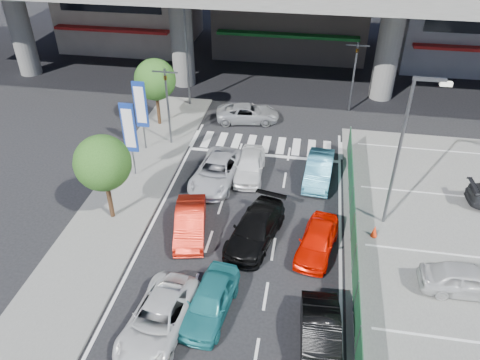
% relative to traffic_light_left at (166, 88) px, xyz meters
% --- Properties ---
extents(ground, '(120.00, 120.00, 0.00)m').
position_rel_traffic_light_left_xyz_m(ground, '(6.20, -12.00, -3.94)').
color(ground, black).
rests_on(ground, ground).
extents(sidewalk_left, '(4.00, 30.00, 0.12)m').
position_rel_traffic_light_left_xyz_m(sidewalk_left, '(-0.80, -8.00, -3.88)').
color(sidewalk_left, '#5F5E5C').
rests_on(sidewalk_left, ground).
extents(fence_run, '(0.16, 22.00, 1.80)m').
position_rel_traffic_light_left_xyz_m(fence_run, '(11.50, -11.00, -3.04)').
color(fence_run, '#1E5932').
rests_on(fence_run, ground).
extents(traffic_light_left, '(1.60, 1.24, 5.20)m').
position_rel_traffic_light_left_xyz_m(traffic_light_left, '(0.00, 0.00, 0.00)').
color(traffic_light_left, '#595B60').
rests_on(traffic_light_left, ground).
extents(traffic_light_right, '(1.60, 1.24, 5.20)m').
position_rel_traffic_light_left_xyz_m(traffic_light_right, '(11.70, 7.00, 0.00)').
color(traffic_light_right, '#595B60').
rests_on(traffic_light_right, ground).
extents(street_lamp_right, '(1.65, 0.22, 8.00)m').
position_rel_traffic_light_left_xyz_m(street_lamp_right, '(13.37, -6.00, 0.83)').
color(street_lamp_right, '#595B60').
rests_on(street_lamp_right, ground).
extents(street_lamp_left, '(1.65, 0.22, 8.00)m').
position_rel_traffic_light_left_xyz_m(street_lamp_left, '(-0.13, 6.00, 0.83)').
color(street_lamp_left, '#595B60').
rests_on(street_lamp_left, ground).
extents(signboard_near, '(0.80, 0.14, 4.70)m').
position_rel_traffic_light_left_xyz_m(signboard_near, '(-1.00, -4.01, -0.87)').
color(signboard_near, '#595B60').
rests_on(signboard_near, ground).
extents(signboard_far, '(0.80, 0.14, 4.70)m').
position_rel_traffic_light_left_xyz_m(signboard_far, '(-1.40, -1.01, -0.87)').
color(signboard_far, '#595B60').
rests_on(signboard_far, ground).
extents(tree_near, '(2.80, 2.80, 4.80)m').
position_rel_traffic_light_left_xyz_m(tree_near, '(-0.80, -8.00, -0.55)').
color(tree_near, '#382314').
rests_on(tree_near, ground).
extents(tree_far, '(2.80, 2.80, 4.80)m').
position_rel_traffic_light_left_xyz_m(tree_far, '(-1.60, 2.50, -0.55)').
color(tree_far, '#382314').
rests_on(tree_far, ground).
extents(sedan_white_mid_left, '(2.66, 4.90, 1.30)m').
position_rel_traffic_light_left_xyz_m(sedan_white_mid_left, '(3.82, -14.45, -3.28)').
color(sedan_white_mid_left, silver).
rests_on(sedan_white_mid_left, ground).
extents(taxi_teal_mid, '(2.12, 4.22, 1.38)m').
position_rel_traffic_light_left_xyz_m(taxi_teal_mid, '(5.64, -13.24, -3.25)').
color(taxi_teal_mid, teal).
rests_on(taxi_teal_mid, ground).
extents(hatch_black_mid_right, '(1.73, 4.27, 1.38)m').
position_rel_traffic_light_left_xyz_m(hatch_black_mid_right, '(10.15, -14.30, -3.25)').
color(hatch_black_mid_right, black).
rests_on(hatch_black_mid_right, ground).
extents(taxi_orange_left, '(2.25, 4.33, 1.36)m').
position_rel_traffic_light_left_xyz_m(taxi_orange_left, '(3.56, -8.53, -3.26)').
color(taxi_orange_left, red).
rests_on(taxi_orange_left, ground).
extents(sedan_black_mid, '(2.94, 5.07, 1.38)m').
position_rel_traffic_light_left_xyz_m(sedan_black_mid, '(6.83, -8.43, -3.25)').
color(sedan_black_mid, black).
rests_on(sedan_black_mid, ground).
extents(taxi_orange_right, '(2.30, 4.14, 1.33)m').
position_rel_traffic_light_left_xyz_m(taxi_orange_right, '(9.84, -8.77, -3.27)').
color(taxi_orange_right, '#F31100').
rests_on(taxi_orange_right, ground).
extents(wagon_silver_front_left, '(2.76, 5.17, 1.38)m').
position_rel_traffic_light_left_xyz_m(wagon_silver_front_left, '(3.89, -3.76, -3.25)').
color(wagon_silver_front_left, '#B7B8BF').
rests_on(wagon_silver_front_left, ground).
extents(sedan_white_front_mid, '(1.77, 4.10, 1.38)m').
position_rel_traffic_light_left_xyz_m(sedan_white_front_mid, '(5.68, -2.81, -3.25)').
color(sedan_white_front_mid, white).
rests_on(sedan_white_front_mid, ground).
extents(kei_truck_front_right, '(1.77, 4.29, 1.38)m').
position_rel_traffic_light_left_xyz_m(kei_truck_front_right, '(9.72, -2.61, -3.25)').
color(kei_truck_front_right, '#4499B8').
rests_on(kei_truck_front_right, ground).
extents(crossing_wagon_silver, '(4.73, 2.74, 1.24)m').
position_rel_traffic_light_left_xyz_m(crossing_wagon_silver, '(4.48, 4.11, -3.32)').
color(crossing_wagon_silver, '#9A9CA0').
rests_on(crossing_wagon_silver, ground).
extents(parked_sedan_white, '(3.94, 1.64, 1.33)m').
position_rel_traffic_light_left_xyz_m(parked_sedan_white, '(16.23, -10.30, -3.21)').
color(parked_sedan_white, silver).
rests_on(parked_sedan_white, parking_lot).
extents(traffic_cone, '(0.38, 0.38, 0.65)m').
position_rel_traffic_light_left_xyz_m(traffic_cone, '(12.63, -7.27, -3.55)').
color(traffic_cone, red).
rests_on(traffic_cone, parking_lot).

